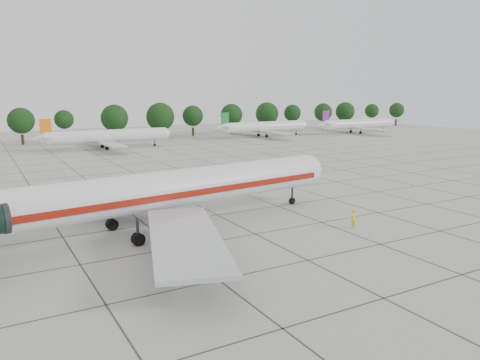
{
  "coord_description": "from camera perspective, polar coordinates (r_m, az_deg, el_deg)",
  "views": [
    {
      "loc": [
        -22.25,
        -44.09,
        13.3
      ],
      "look_at": [
        3.17,
        0.52,
        3.5
      ],
      "focal_mm": 35.0,
      "sensor_mm": 36.0,
      "label": 1
    }
  ],
  "objects": [
    {
      "name": "ground",
      "position": [
        51.15,
        -2.8,
        -4.28
      ],
      "size": [
        260.0,
        260.0,
        0.0
      ],
      "primitive_type": "plane",
      "color": "#A8A8A1",
      "rests_on": "ground"
    },
    {
      "name": "apron_joints",
      "position": [
        64.53,
        -8.85,
        -1.21
      ],
      "size": [
        170.0,
        170.0,
        0.02
      ],
      "primitive_type": "cube",
      "color": "#383838",
      "rests_on": "ground"
    },
    {
      "name": "main_airliner",
      "position": [
        44.09,
        -13.28,
        -1.73
      ],
      "size": [
        47.55,
        37.19,
        11.19
      ],
      "rotation": [
        0.0,
        0.0,
        0.13
      ],
      "color": "silver",
      "rests_on": "ground"
    },
    {
      "name": "ground_crew",
      "position": [
        47.23,
        13.63,
        -4.62
      ],
      "size": [
        0.84,
        0.7,
        1.98
      ],
      "primitive_type": "imported",
      "rotation": [
        0.0,
        0.0,
        3.52
      ],
      "color": "yellow",
      "rests_on": "ground"
    },
    {
      "name": "bg_airliner_c",
      "position": [
        113.32,
        -15.85,
        5.13
      ],
      "size": [
        28.24,
        27.2,
        7.4
      ],
      "color": "silver",
      "rests_on": "ground"
    },
    {
      "name": "bg_airliner_d",
      "position": [
        138.34,
        3.05,
        6.48
      ],
      "size": [
        28.24,
        27.2,
        7.4
      ],
      "color": "silver",
      "rests_on": "ground"
    },
    {
      "name": "bg_airliner_e",
      "position": [
        154.74,
        14.18,
        6.63
      ],
      "size": [
        28.24,
        27.2,
        7.4
      ],
      "color": "silver",
      "rests_on": "ground"
    },
    {
      "name": "tree_line",
      "position": [
        129.73,
        -25.13,
        6.56
      ],
      "size": [
        249.86,
        8.44,
        10.22
      ],
      "color": "#332114",
      "rests_on": "ground"
    }
  ]
}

